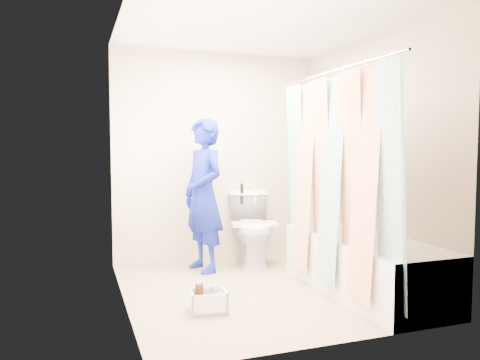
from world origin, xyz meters
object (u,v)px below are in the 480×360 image
object	(u,v)px
plumber	(204,195)
bathtub	(364,264)
toilet	(252,228)
cleaning_caddy	(209,302)

from	to	relation	value
plumber	bathtub	bearing A→B (deg)	27.10
bathtub	toilet	xyz separation A→B (m)	(-0.56, 1.32, 0.14)
toilet	cleaning_caddy	world-z (taller)	toilet
bathtub	cleaning_caddy	bearing A→B (deg)	-179.76
bathtub	cleaning_caddy	xyz separation A→B (m)	(-1.44, -0.01, -0.19)
toilet	plumber	xyz separation A→B (m)	(-0.59, -0.09, 0.40)
plumber	toilet	bearing A→B (deg)	82.85
bathtub	toilet	bearing A→B (deg)	113.08
toilet	cleaning_caddy	xyz separation A→B (m)	(-0.87, -1.33, -0.32)
bathtub	cleaning_caddy	world-z (taller)	bathtub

